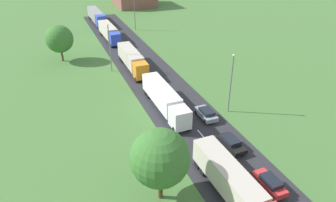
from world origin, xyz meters
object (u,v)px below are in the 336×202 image
object	(u,v)px
truck_fourth	(109,32)
car_second	(270,183)
lamppost_third	(110,46)
truck_third	(132,59)
car_third	(231,143)
car_fourth	(206,114)
truck_lead	(235,185)
truck_fifth	(96,16)
lamppost_second	(231,81)
truck_second	(165,98)
tree_elm	(59,39)
lamppost_fourth	(135,11)
tree_birch	(160,158)

from	to	relation	value
truck_fourth	car_second	world-z (taller)	truck_fourth
truck_fourth	lamppost_third	xyz separation A→B (m)	(-3.92, -19.14, 3.05)
truck_third	car_third	world-z (taller)	truck_third
truck_fourth	car_fourth	world-z (taller)	truck_fourth
truck_lead	car_second	distance (m)	4.54
truck_third	truck_fifth	size ratio (longest dim) A/B	0.91
truck_fourth	lamppost_second	bearing A→B (deg)	-77.69
truck_second	truck_fourth	xyz separation A→B (m)	(-0.12, 36.80, -0.01)
truck_fourth	truck_second	bearing A→B (deg)	-89.81
truck_second	car_second	bearing A→B (deg)	-77.74
truck_fifth	lamppost_second	distance (m)	57.91
car_second	tree_elm	size ratio (longest dim) A/B	0.54
truck_fifth	truck_second	bearing A→B (deg)	-89.89
truck_fourth	car_third	distance (m)	48.90
car_fourth	tree_elm	bearing A→B (deg)	118.63
car_third	lamppost_fourth	distance (m)	55.04
truck_fourth	car_second	size ratio (longest dim) A/B	3.18
lamppost_second	truck_second	bearing A→B (deg)	156.14
truck_second	truck_third	bearing A→B (deg)	90.13
tree_elm	lamppost_second	bearing A→B (deg)	-55.44
lamppost_fourth	tree_birch	xyz separation A→B (m)	(-15.06, -59.06, -0.02)
truck_second	lamppost_fourth	distance (m)	43.74
truck_lead	truck_second	xyz separation A→B (m)	(0.14, 19.45, -0.03)
truck_fourth	car_third	world-z (taller)	truck_fourth
lamppost_second	tree_elm	distance (m)	37.05
car_fourth	car_third	bearing A→B (deg)	-93.29
car_second	car_third	world-z (taller)	car_second
truck_third	lamppost_fourth	xyz separation A→B (m)	(8.31, 25.78, 3.02)
truck_third	lamppost_third	xyz separation A→B (m)	(-4.00, 0.60, 2.99)
truck_lead	truck_fifth	bearing A→B (deg)	89.97
truck_lead	car_third	distance (m)	8.85
truck_third	lamppost_fourth	distance (m)	27.26
truck_fifth	lamppost_second	bearing A→B (deg)	-81.19
lamppost_fourth	truck_fifth	bearing A→B (deg)	128.71
tree_elm	truck_lead	bearing A→B (deg)	-75.27
truck_lead	truck_fifth	distance (m)	72.74
truck_lead	car_fourth	bearing A→B (deg)	72.13
truck_second	tree_birch	size ratio (longest dim) A/B	1.70
lamppost_third	car_third	bearing A→B (deg)	-74.28
truck_fifth	tree_elm	size ratio (longest dim) A/B	1.94
car_third	tree_elm	bearing A→B (deg)	113.23
truck_second	car_third	size ratio (longest dim) A/B	3.15
car_fourth	lamppost_second	xyz separation A→B (m)	(4.05, 0.56, 4.22)
truck_lead	lamppost_fourth	world-z (taller)	lamppost_fourth
truck_second	truck_fourth	bearing A→B (deg)	90.19
lamppost_third	truck_fourth	bearing A→B (deg)	78.43
lamppost_third	tree_birch	distance (m)	33.99
lamppost_third	truck_second	bearing A→B (deg)	-77.11
truck_fourth	car_fourth	xyz separation A→B (m)	(4.82, -41.23, -1.21)
lamppost_second	tree_elm	world-z (taller)	lamppost_second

